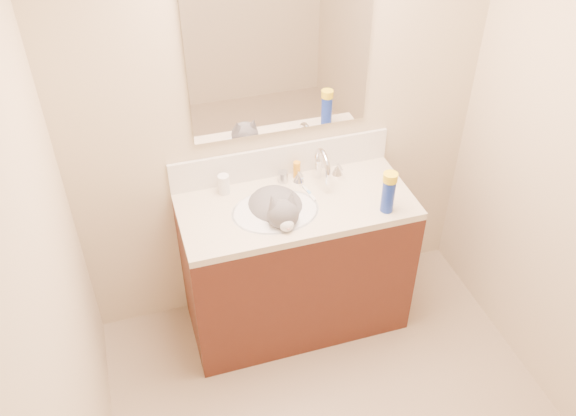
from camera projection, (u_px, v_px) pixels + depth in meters
room_shell at (390, 228)px, 1.98m from camera, size 2.24×2.54×2.52m
vanity_cabinet at (296, 267)px, 3.38m from camera, size 1.20×0.55×0.82m
counter_slab at (296, 206)px, 3.11m from camera, size 1.20×0.55×0.04m
basin at (276, 222)px, 3.09m from camera, size 0.45×0.36×0.14m
faucet at (321, 168)px, 3.19m from camera, size 0.28×0.20×0.21m
cat at (277, 212)px, 3.09m from camera, size 0.34×0.42×0.33m
backsplash at (281, 161)px, 3.24m from camera, size 1.20×0.02×0.18m
mirror at (281, 57)px, 2.87m from camera, size 0.90×0.02×0.80m
pill_bottle at (224, 184)px, 3.13m from camera, size 0.08×0.08×0.11m
pill_label at (224, 186)px, 3.14m from camera, size 0.07×0.07×0.04m
silver_jar at (283, 177)px, 3.23m from camera, size 0.07×0.07×0.06m
amber_bottle at (297, 170)px, 3.25m from camera, size 0.05×0.05×0.10m
toothbrush at (309, 193)px, 3.16m from camera, size 0.03×0.14×0.01m
toothbrush_head at (309, 193)px, 3.16m from camera, size 0.02×0.03×0.01m
spray_can at (388, 196)px, 3.00m from camera, size 0.08×0.08×0.18m
spray_cap at (390, 177)px, 2.93m from camera, size 0.09×0.09×0.04m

